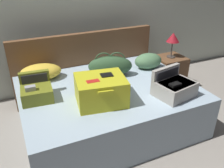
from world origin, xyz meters
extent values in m
plane|color=gray|center=(0.00, 0.00, 0.00)|extent=(12.00, 12.00, 0.00)
cube|color=#B7C1B2|center=(0.00, 1.65, 1.30)|extent=(8.00, 0.10, 2.60)
cube|color=#99ADBC|center=(0.00, 0.40, 0.27)|extent=(2.03, 1.53, 0.53)
cube|color=brown|center=(0.00, 1.21, 0.49)|extent=(2.07, 0.08, 0.99)
cube|color=gold|center=(-0.20, 0.14, 0.65)|extent=(0.57, 0.50, 0.24)
cube|color=#28282D|center=(-0.20, 0.14, 0.69)|extent=(0.50, 0.44, 0.17)
cube|color=#B21E19|center=(-0.29, 0.10, 0.79)|extent=(0.13, 0.08, 0.05)
cube|color=black|center=(-0.11, 0.17, 0.79)|extent=(0.14, 0.12, 0.06)
cube|color=gold|center=(-0.20, 0.14, 0.79)|extent=(0.57, 0.50, 0.04)
cube|color=gold|center=(-0.23, -0.09, 0.77)|extent=(0.15, 0.05, 0.02)
cube|color=gray|center=(0.60, -0.10, 0.62)|extent=(0.45, 0.36, 0.17)
cube|color=#28282D|center=(0.60, -0.10, 0.64)|extent=(0.39, 0.32, 0.12)
cube|color=black|center=(0.53, -0.15, 0.71)|extent=(0.13, 0.08, 0.03)
cube|color=gray|center=(0.56, 0.07, 0.68)|extent=(0.40, 0.12, 0.29)
cube|color=#28282D|center=(0.57, 0.04, 0.68)|extent=(0.34, 0.08, 0.25)
cube|color=olive|center=(-0.80, 0.45, 0.61)|extent=(0.34, 0.29, 0.15)
cube|color=#28282D|center=(-0.80, 0.45, 0.63)|extent=(0.30, 0.26, 0.10)
cube|color=#99999E|center=(-0.86, 0.42, 0.70)|extent=(0.11, 0.06, 0.05)
cube|color=olive|center=(-0.79, 0.61, 0.67)|extent=(0.32, 0.08, 0.27)
cube|color=#28282D|center=(-0.79, 0.57, 0.67)|extent=(0.27, 0.03, 0.23)
ellipsoid|color=#2D4C2D|center=(0.16, 0.69, 0.67)|extent=(0.60, 0.40, 0.27)
torus|color=#2D4C2D|center=(0.08, 0.72, 0.74)|extent=(0.22, 0.09, 0.23)
torus|color=#2D4C2D|center=(0.24, 0.66, 0.74)|extent=(0.22, 0.09, 0.23)
ellipsoid|color=gold|center=(-0.67, 0.96, 0.63)|extent=(0.54, 0.37, 0.19)
ellipsoid|color=#4C724C|center=(0.73, 0.69, 0.64)|extent=(0.42, 0.30, 0.21)
cube|color=brown|center=(1.29, 0.92, 0.26)|extent=(0.44, 0.40, 0.53)
cylinder|color=#3F3833|center=(1.29, 0.92, 0.53)|extent=(0.13, 0.13, 0.01)
cylinder|color=#4C443D|center=(1.29, 0.92, 0.66)|extent=(0.02, 0.02, 0.23)
cone|color=maroon|center=(1.29, 0.92, 0.84)|extent=(0.19, 0.19, 0.14)
camera|label=1|loc=(-1.00, -1.91, 1.89)|focal=38.67mm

